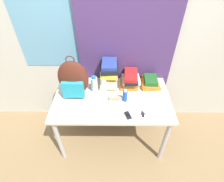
# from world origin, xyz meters

# --- Properties ---
(ground_plane) EXTENTS (12.00, 12.00, 0.00)m
(ground_plane) POSITION_xyz_m (0.00, 0.00, 0.00)
(ground_plane) COLOR #8C704C
(wall_back) EXTENTS (6.00, 0.06, 2.50)m
(wall_back) POSITION_xyz_m (-0.00, 0.84, 1.25)
(wall_back) COLOR beige
(wall_back) RESTS_ON ground_plane
(curtain_blue) EXTENTS (1.13, 0.04, 2.50)m
(curtain_blue) POSITION_xyz_m (0.17, 0.79, 1.25)
(curtain_blue) COLOR #4C336B
(curtain_blue) RESTS_ON ground_plane
(desk) EXTENTS (1.33, 0.76, 0.75)m
(desk) POSITION_xyz_m (0.00, 0.38, 0.66)
(desk) COLOR beige
(desk) RESTS_ON ground_plane
(backpack) EXTENTS (0.34, 0.18, 0.50)m
(backpack) POSITION_xyz_m (-0.42, 0.44, 0.96)
(backpack) COLOR #512319
(backpack) RESTS_ON desk
(book_stack_left) EXTENTS (0.23, 0.28, 0.32)m
(book_stack_left) POSITION_xyz_m (-0.04, 0.61, 0.91)
(book_stack_left) COLOR yellow
(book_stack_left) RESTS_ON desk
(book_stack_center) EXTENTS (0.24, 0.29, 0.18)m
(book_stack_center) POSITION_xyz_m (0.22, 0.61, 0.83)
(book_stack_center) COLOR orange
(book_stack_center) RESTS_ON desk
(book_stack_right) EXTENTS (0.24, 0.26, 0.11)m
(book_stack_right) POSITION_xyz_m (0.46, 0.61, 0.79)
(book_stack_right) COLOR orange
(book_stack_right) RESTS_ON desk
(water_bottle) EXTENTS (0.08, 0.08, 0.21)m
(water_bottle) POSITION_xyz_m (-0.21, 0.50, 0.85)
(water_bottle) COLOR silver
(water_bottle) RESTS_ON desk
(sports_bottle) EXTENTS (0.08, 0.08, 0.27)m
(sports_bottle) POSITION_xyz_m (-0.10, 0.52, 0.88)
(sports_bottle) COLOR white
(sports_bottle) RESTS_ON desk
(sunscreen_bottle) EXTENTS (0.05, 0.05, 0.16)m
(sunscreen_bottle) POSITION_xyz_m (0.14, 0.33, 0.82)
(sunscreen_bottle) COLOR blue
(sunscreen_bottle) RESTS_ON desk
(cell_phone) EXTENTS (0.08, 0.11, 0.02)m
(cell_phone) POSITION_xyz_m (0.17, 0.11, 0.75)
(cell_phone) COLOR black
(cell_phone) RESTS_ON desk
(sunglasses_case) EXTENTS (0.15, 0.06, 0.04)m
(sunglasses_case) POSITION_xyz_m (0.04, 0.35, 0.76)
(sunglasses_case) COLOR gray
(sunglasses_case) RESTS_ON desk
(wristwatch) EXTENTS (0.04, 0.08, 0.01)m
(wristwatch) POSITION_xyz_m (0.32, 0.13, 0.75)
(wristwatch) COLOR black
(wristwatch) RESTS_ON desk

